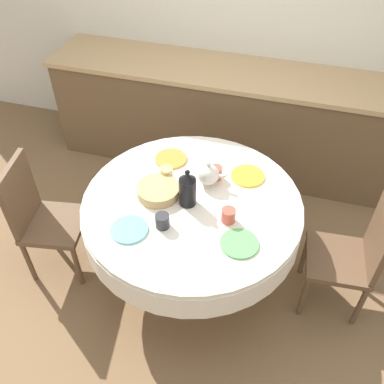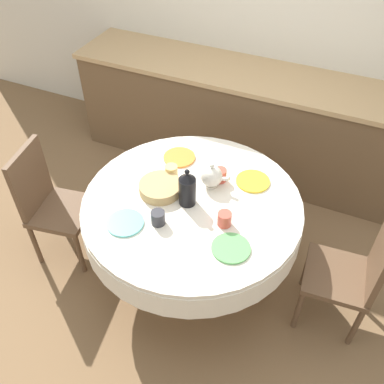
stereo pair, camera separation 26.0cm
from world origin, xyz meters
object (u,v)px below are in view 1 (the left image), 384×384
Objects in this scene: chair_right at (41,215)px; teapot at (208,175)px; coffee_carafe at (187,189)px; chair_left at (354,253)px.

teapot is (1.08, 0.36, 0.33)m from chair_right.
coffee_carafe reaches higher than chair_right.
teapot is at bearing 79.59° from chair_left.
coffee_carafe is at bearing 90.97° from chair_left.
coffee_carafe reaches higher than chair_left.
chair_left is at bearing 5.49° from coffee_carafe.
chair_left and chair_right have the same top height.
chair_right is at bearing -171.14° from coffee_carafe.
chair_right is at bearing 92.61° from chair_left.
chair_right is 1.08m from coffee_carafe.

